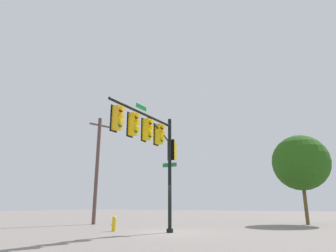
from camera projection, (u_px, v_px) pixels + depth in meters
ground_plane at (170, 233)px, 15.41m from camera, size 120.00×120.00×0.00m
signal_pole_assembly at (153, 141)px, 15.10m from camera, size 6.01×0.94×6.36m
utility_pole at (97, 167)px, 23.01m from camera, size 1.75×0.68×8.42m
fire_hydrant at (114, 224)px, 16.29m from camera, size 0.33×0.24×0.83m
tree_near at (301, 163)px, 22.74m from camera, size 4.33×4.33×6.83m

